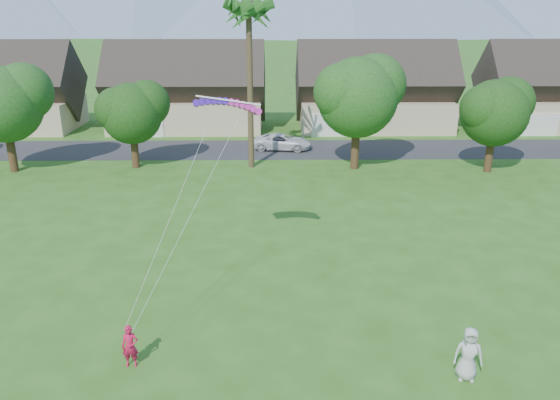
{
  "coord_description": "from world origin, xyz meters",
  "views": [
    {
      "loc": [
        -0.29,
        -12.64,
        11.84
      ],
      "look_at": [
        0.0,
        10.0,
        3.8
      ],
      "focal_mm": 35.0,
      "sensor_mm": 36.0,
      "label": 1
    }
  ],
  "objects_px": {
    "kite_flyer": "(130,346)",
    "parked_car": "(283,142)",
    "parafoil_kite": "(228,102)",
    "watcher": "(468,354)"
  },
  "relations": [
    {
      "from": "parafoil_kite",
      "to": "watcher",
      "type": "bearing_deg",
      "value": -48.02
    },
    {
      "from": "parked_car",
      "to": "parafoil_kite",
      "type": "relative_size",
      "value": 1.72
    },
    {
      "from": "kite_flyer",
      "to": "parked_car",
      "type": "height_order",
      "value": "kite_flyer"
    },
    {
      "from": "kite_flyer",
      "to": "watcher",
      "type": "relative_size",
      "value": 0.82
    },
    {
      "from": "parked_car",
      "to": "kite_flyer",
      "type": "bearing_deg",
      "value": 176.2
    },
    {
      "from": "parked_car",
      "to": "parafoil_kite",
      "type": "xyz_separation_m",
      "value": [
        -2.71,
        -23.88,
        7.41
      ]
    },
    {
      "from": "kite_flyer",
      "to": "parked_car",
      "type": "relative_size",
      "value": 0.32
    },
    {
      "from": "watcher",
      "to": "parafoil_kite",
      "type": "height_order",
      "value": "parafoil_kite"
    },
    {
      "from": "kite_flyer",
      "to": "parked_car",
      "type": "bearing_deg",
      "value": 76.69
    },
    {
      "from": "watcher",
      "to": "kite_flyer",
      "type": "bearing_deg",
      "value": -173.84
    }
  ]
}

